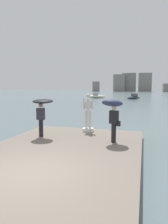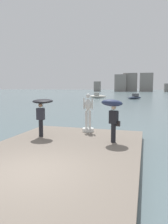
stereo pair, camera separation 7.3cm
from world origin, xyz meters
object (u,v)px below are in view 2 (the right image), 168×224
boat_far (98,96)px  onlooker_left (42,107)px  statue_white_figure (88,117)px  boat_mid (135,97)px  onlooker_right (112,108)px

boat_far → onlooker_left: bearing=-80.9°
statue_white_figure → boat_mid: size_ratio=0.52×
onlooker_left → boat_far: (-7.26, 45.12, -1.41)m
statue_white_figure → boat_far: size_ratio=0.44×
statue_white_figure → onlooker_right: statue_white_figure is taller
onlooker_right → boat_mid: (-1.11, 43.58, -1.50)m
onlooker_right → boat_mid: onlooker_right is taller
statue_white_figure → boat_mid: (0.56, 41.69, -0.77)m
onlooker_left → onlooker_right: onlooker_right is taller
statue_white_figure → onlooker_right: (1.68, -1.90, 0.73)m
boat_far → onlooker_right: bearing=-76.5°
statue_white_figure → boat_far: 44.28m
boat_mid → boat_far: 9.90m
onlooker_left → onlooker_right: size_ratio=0.96×
onlooker_left → boat_mid: size_ratio=0.47×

